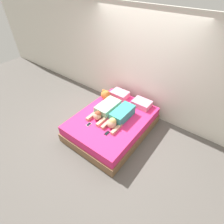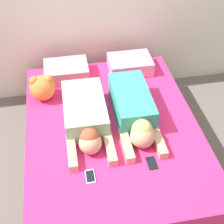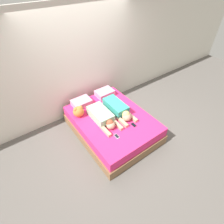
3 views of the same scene
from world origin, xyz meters
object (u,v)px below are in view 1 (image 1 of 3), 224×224
pillow_head_right (142,103)px  person_right (120,116)px  plush_toy (105,95)px  bed (112,124)px  person_left (106,109)px  cell_phone_left (89,124)px  cell_phone_right (107,133)px  pillow_head_left (120,94)px

pillow_head_right → person_right: 0.77m
pillow_head_right → plush_toy: plush_toy is taller
bed → plush_toy: size_ratio=7.91×
pillow_head_right → person_left: 0.93m
cell_phone_left → cell_phone_right: (0.49, 0.04, 0.00)m
person_left → person_right: bearing=-2.0°
person_right → cell_phone_left: 0.72m
person_left → pillow_head_left: bearing=98.8°
person_left → plush_toy: bearing=129.1°
person_left → cell_phone_right: (0.45, -0.52, -0.09)m
person_right → cell_phone_right: bearing=-86.8°
bed → person_right: size_ratio=2.24×
pillow_head_left → cell_phone_left: size_ratio=3.61×
person_right → plush_toy: bearing=149.8°
cell_phone_left → plush_toy: size_ratio=0.48×
bed → plush_toy: bearing=140.4°
person_right → cell_phone_right: 0.51m
bed → pillow_head_left: pillow_head_left is taller
plush_toy → pillow_head_left: bearing=52.0°
pillow_head_left → person_right: person_right is taller
pillow_head_right → person_left: (-0.56, -0.74, 0.03)m
pillow_head_left → cell_phone_right: pillow_head_left is taller
pillow_head_left → cell_phone_left: 1.30m
person_left → cell_phone_left: (-0.04, -0.56, -0.09)m
cell_phone_right → bed: bearing=115.5°
bed → cell_phone_left: bearing=-116.6°
pillow_head_right → cell_phone_left: size_ratio=3.61×
bed → pillow_head_left: 0.90m
pillow_head_right → pillow_head_left: bearing=180.0°
pillow_head_right → bed: bearing=-113.2°
bed → cell_phone_right: size_ratio=16.41×
cell_phone_right → cell_phone_left: bearing=-175.3°
pillow_head_right → plush_toy: 0.96m
pillow_head_left → plush_toy: bearing=-128.0°
person_left → person_right: size_ratio=0.99×
plush_toy → person_left: bearing=-50.9°
person_left → plush_toy: size_ratio=3.52×
pillow_head_right → person_left: person_left is taller
bed → pillow_head_right: size_ratio=4.54×
pillow_head_right → plush_toy: bearing=-161.4°
bed → person_right: person_right is taller
bed → person_left: person_left is taller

